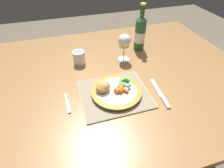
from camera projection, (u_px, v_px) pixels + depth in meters
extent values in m
plane|color=brown|center=(108.00, 148.00, 1.40)|extent=(6.00, 6.00, 0.00)
cube|color=olive|center=(106.00, 78.00, 0.93)|extent=(1.55, 1.09, 0.04)
cube|color=olive|center=(2.00, 94.00, 1.37)|extent=(0.06, 0.06, 0.70)
cube|color=olive|center=(166.00, 64.00, 1.68)|extent=(0.06, 0.06, 0.70)
cube|color=tan|center=(114.00, 94.00, 0.80)|extent=(0.31, 0.27, 0.01)
cube|color=#807259|center=(114.00, 94.00, 0.80)|extent=(0.30, 0.26, 0.00)
cylinder|color=white|center=(116.00, 92.00, 0.80)|extent=(0.19, 0.19, 0.01)
cylinder|color=olive|center=(116.00, 91.00, 0.79)|extent=(0.23, 0.23, 0.01)
cylinder|color=white|center=(116.00, 90.00, 0.79)|extent=(0.18, 0.18, 0.00)
ellipsoid|color=tan|center=(103.00, 86.00, 0.78)|extent=(0.09, 0.08, 0.05)
ellipsoid|color=tan|center=(102.00, 87.00, 0.78)|extent=(0.06, 0.07, 0.04)
cube|color=#4CA84C|center=(123.00, 84.00, 0.81)|extent=(0.03, 0.02, 0.01)
cube|color=#338438|center=(122.00, 84.00, 0.81)|extent=(0.02, 0.02, 0.01)
cube|color=#338438|center=(127.00, 81.00, 0.83)|extent=(0.02, 0.01, 0.01)
cube|color=#338438|center=(126.00, 79.00, 0.83)|extent=(0.02, 0.02, 0.01)
cube|color=#4CA84C|center=(123.00, 86.00, 0.81)|extent=(0.03, 0.02, 0.01)
cube|color=#338438|center=(120.00, 86.00, 0.80)|extent=(0.02, 0.03, 0.01)
cube|color=green|center=(125.00, 79.00, 0.84)|extent=(0.03, 0.02, 0.01)
cube|color=#338438|center=(129.00, 86.00, 0.79)|extent=(0.02, 0.02, 0.01)
cube|color=#4CA84C|center=(121.00, 85.00, 0.81)|extent=(0.02, 0.02, 0.01)
cube|color=#338438|center=(121.00, 83.00, 0.82)|extent=(0.02, 0.02, 0.01)
cube|color=#338438|center=(124.00, 89.00, 0.78)|extent=(0.03, 0.03, 0.01)
cube|color=#4CA84C|center=(122.00, 80.00, 0.84)|extent=(0.01, 0.02, 0.01)
cylinder|color=orange|center=(119.00, 90.00, 0.78)|extent=(0.05, 0.04, 0.02)
cylinder|color=orange|center=(121.00, 88.00, 0.78)|extent=(0.04, 0.05, 0.02)
cylinder|color=#CC5119|center=(123.00, 90.00, 0.78)|extent=(0.04, 0.05, 0.02)
cylinder|color=orange|center=(119.00, 90.00, 0.78)|extent=(0.04, 0.02, 0.02)
cylinder|color=#CC5119|center=(118.00, 89.00, 0.78)|extent=(0.04, 0.04, 0.02)
cube|color=silver|center=(68.00, 106.00, 0.75)|extent=(0.02, 0.08, 0.01)
cube|color=silver|center=(66.00, 98.00, 0.78)|extent=(0.01, 0.02, 0.01)
cube|color=silver|center=(67.00, 95.00, 0.80)|extent=(0.00, 0.02, 0.00)
cube|color=silver|center=(66.00, 95.00, 0.80)|extent=(0.00, 0.02, 0.00)
cube|color=silver|center=(65.00, 95.00, 0.80)|extent=(0.00, 0.02, 0.00)
cube|color=silver|center=(64.00, 96.00, 0.80)|extent=(0.00, 0.02, 0.00)
cube|color=silver|center=(157.00, 88.00, 0.84)|extent=(0.03, 0.13, 0.00)
cube|color=#B2B2B7|center=(166.00, 102.00, 0.76)|extent=(0.02, 0.07, 0.01)
cylinder|color=silver|center=(123.00, 59.00, 1.03)|extent=(0.07, 0.07, 0.00)
cylinder|color=silver|center=(124.00, 53.00, 1.00)|extent=(0.01, 0.01, 0.08)
ellipsoid|color=silver|center=(124.00, 40.00, 0.95)|extent=(0.07, 0.07, 0.07)
cylinder|color=#EACC66|center=(124.00, 44.00, 0.97)|extent=(0.06, 0.06, 0.03)
cylinder|color=#23562D|center=(140.00, 35.00, 1.07)|extent=(0.06, 0.06, 0.19)
cone|color=#23562D|center=(142.00, 18.00, 1.00)|extent=(0.06, 0.06, 0.03)
cylinder|color=#23562D|center=(143.00, 10.00, 0.97)|extent=(0.03, 0.03, 0.05)
cylinder|color=#BFB74C|center=(143.00, 4.00, 0.95)|extent=(0.03, 0.03, 0.01)
cylinder|color=white|center=(140.00, 37.00, 1.07)|extent=(0.07, 0.07, 0.06)
cylinder|color=white|center=(79.00, 58.00, 0.98)|extent=(0.07, 0.07, 0.08)
cylinder|color=gray|center=(78.00, 52.00, 0.95)|extent=(0.05, 0.05, 0.01)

